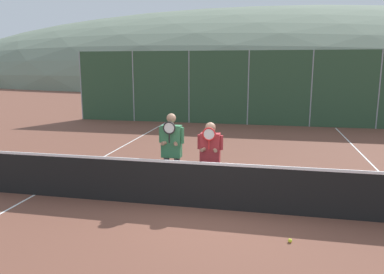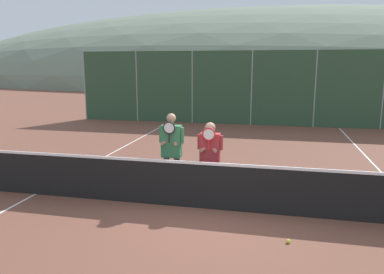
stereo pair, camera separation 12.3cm
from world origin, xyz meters
name	(u,v)px [view 2 (the right image)]	position (x,y,z in m)	size (l,w,h in m)	color
ground_plane	(212,209)	(0.00, 0.00, 0.00)	(120.00, 120.00, 0.00)	brown
hill_distant	(270,81)	(0.00, 61.95, 0.00)	(122.51, 68.06, 23.82)	slate
clubhouse_building	(257,82)	(-0.14, 19.22, 1.74)	(15.06, 5.50, 3.44)	beige
fence_back	(252,88)	(0.00, 11.16, 1.78)	(17.67, 0.06, 3.57)	gray
tennis_net	(212,185)	(0.00, 0.00, 0.51)	(11.01, 0.09, 1.09)	gray
court_line_left_sideline	(97,161)	(-4.09, 3.00, 0.00)	(0.05, 16.00, 0.01)	white
player_leftmost	(171,148)	(-1.02, 0.60, 1.10)	(0.57, 0.34, 1.87)	#56565B
player_center_left	(210,153)	(-0.16, 0.63, 1.02)	(0.56, 0.34, 1.70)	#232838
car_far_left	(177,101)	(-4.20, 13.03, 0.92)	(4.33, 1.97, 1.81)	black
car_left_of_center	(267,103)	(0.69, 13.47, 0.86)	(4.50, 2.10, 1.67)	#285638
car_center	(364,104)	(5.58, 13.29, 0.93)	(4.34, 2.10, 1.82)	maroon
tennis_ball_on_court	(288,241)	(1.49, -1.19, 0.03)	(0.07, 0.07, 0.07)	#CCDB33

